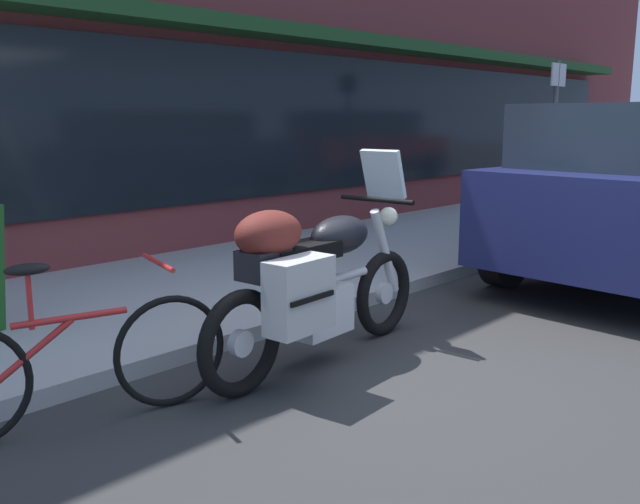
{
  "coord_description": "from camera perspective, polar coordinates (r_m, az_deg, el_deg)",
  "views": [
    {
      "loc": [
        -3.49,
        -2.44,
        1.62
      ],
      "look_at": [
        -0.09,
        0.76,
        0.7
      ],
      "focal_mm": 38.18,
      "sensor_mm": 36.0,
      "label": 1
    }
  ],
  "objects": [
    {
      "name": "ground_plane",
      "position": [
        4.56,
        7.85,
        -9.78
      ],
      "size": [
        80.0,
        80.0,
        0.0
      ],
      "primitive_type": "plane",
      "color": "#2E2E2E"
    },
    {
      "name": "sidewalk_curb",
      "position": [
        13.56,
        21.15,
        3.8
      ],
      "size": [
        30.0,
        2.85,
        0.12
      ],
      "color": "#A0A0A0",
      "rests_on": "ground_plane"
    },
    {
      "name": "touring_motorcycle",
      "position": [
        4.39,
        -0.62,
        -2.22
      ],
      "size": [
        2.15,
        0.76,
        1.4
      ],
      "color": "black",
      "rests_on": "ground_plane"
    },
    {
      "name": "parked_bicycle",
      "position": [
        3.84,
        -20.02,
        -8.72
      ],
      "size": [
        1.65,
        0.59,
        0.91
      ],
      "color": "black",
      "rests_on": "ground_plane"
    },
    {
      "name": "parking_sign_pole",
      "position": [
        10.65,
        19.03,
        9.89
      ],
      "size": [
        0.44,
        0.07,
        2.31
      ],
      "color": "#59595B",
      "rests_on": "sidewalk_curb"
    }
  ]
}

